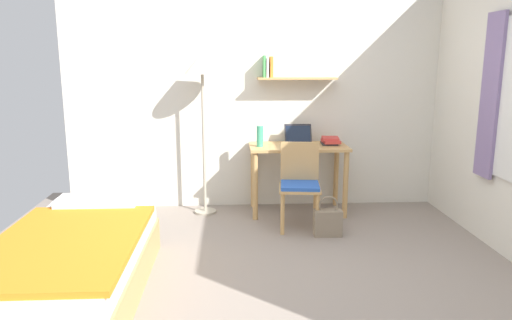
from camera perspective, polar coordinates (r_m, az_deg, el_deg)
ground_plane at (r=3.78m, az=2.66°, el=-14.34°), size 5.28×5.28×0.00m
wall_back at (r=5.42m, az=0.70°, el=8.02°), size 4.40×0.27×2.60m
bed at (r=3.68m, az=-21.09°, el=-11.76°), size 0.97×1.84×0.54m
desk at (r=5.23m, az=5.06°, el=0.21°), size 1.06×0.56×0.76m
desk_chair at (r=4.77m, az=5.26°, el=-2.62°), size 0.45×0.43×0.86m
standing_lamp at (r=5.11m, az=-6.47°, el=10.30°), size 0.38×0.38×1.75m
laptop at (r=5.28m, az=5.11°, el=2.51°), size 0.31×0.23×0.21m
water_bottle at (r=5.09m, az=0.47°, el=2.87°), size 0.07×0.07×0.23m
book_stack at (r=5.29m, az=8.89°, el=2.29°), size 0.20×0.24×0.08m
handbag at (r=4.67m, az=8.60°, el=-7.35°), size 0.27×0.12×0.40m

